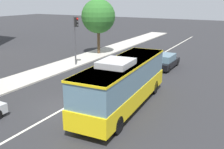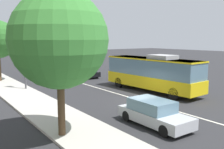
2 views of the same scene
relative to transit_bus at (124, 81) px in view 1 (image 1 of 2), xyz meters
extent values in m
plane|color=#28282B|center=(-2.01, 3.30, -1.81)|extent=(160.00, 160.00, 0.00)
cube|color=silver|center=(-2.01, 3.30, -1.80)|extent=(76.00, 0.16, 0.01)
cube|color=yellow|center=(0.02, 0.00, -0.83)|extent=(10.12, 3.06, 1.10)
cube|color=slate|center=(0.02, 0.00, 0.50)|extent=(9.92, 2.97, 1.58)
cube|color=yellow|center=(0.02, 0.00, 1.23)|extent=(10.02, 3.03, 0.12)
cube|color=#B2B2B2|center=(-1.17, -0.07, 1.47)|extent=(2.30, 1.92, 0.36)
cylinder|color=black|center=(3.36, 1.29, -1.31)|extent=(1.02, 0.36, 1.00)
cylinder|color=black|center=(3.48, -0.91, -1.31)|extent=(1.02, 0.36, 1.00)
cylinder|color=black|center=(-3.43, 0.91, -1.31)|extent=(1.02, 0.36, 1.00)
cylinder|color=black|center=(-3.31, -1.29, -1.31)|extent=(1.02, 0.36, 1.00)
cube|color=black|center=(11.26, 0.71, -1.29)|extent=(4.51, 1.83, 0.60)
cube|color=slate|center=(11.01, 0.71, -0.67)|extent=(2.53, 1.67, 0.64)
cylinder|color=black|center=(12.77, 1.50, -1.49)|extent=(0.64, 0.22, 0.64)
cylinder|color=black|center=(12.76, -0.10, -1.49)|extent=(0.64, 0.22, 0.64)
cylinder|color=black|center=(9.77, 1.52, -1.49)|extent=(0.64, 0.22, 0.64)
cylinder|color=black|center=(9.76, -0.08, -1.49)|extent=(0.64, 0.22, 0.64)
cylinder|color=#47474C|center=(7.49, 9.41, 0.79)|extent=(0.16, 0.16, 5.20)
cube|color=black|center=(7.48, 9.13, 2.84)|extent=(0.33, 0.29, 0.96)
sphere|color=red|center=(7.47, 8.98, 3.16)|extent=(0.22, 0.22, 0.22)
sphere|color=#2D2D2D|center=(7.47, 8.98, 2.84)|extent=(0.22, 0.22, 0.22)
sphere|color=#2D2D2D|center=(7.47, 8.98, 2.52)|extent=(0.22, 0.22, 0.22)
cylinder|color=#4C3823|center=(13.81, 10.40, -0.19)|extent=(0.36, 0.36, 3.23)
sphere|color=#2D6B28|center=(13.81, 10.40, 3.01)|extent=(4.24, 4.24, 4.24)
camera|label=1|loc=(-14.45, -7.08, 5.17)|focal=41.78mm
camera|label=2|loc=(-16.51, 16.51, 3.09)|focal=40.19mm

